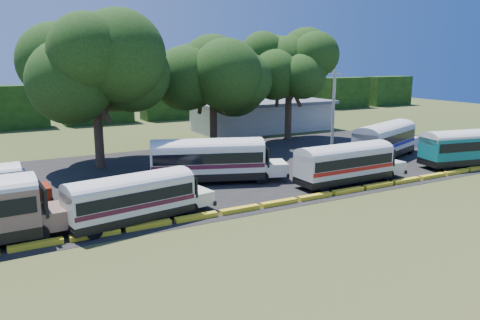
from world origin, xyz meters
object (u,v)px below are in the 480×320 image
bus_white_red (346,161)px  bus_teal (468,146)px  bus_cream_west (133,196)px  tree_west (94,62)px

bus_white_red → bus_teal: (13.75, -0.59, 0.13)m
bus_cream_west → tree_west: (1.52, 15.71, 7.61)m
bus_cream_west → bus_teal: 30.67m
bus_cream_west → bus_teal: size_ratio=0.88×
bus_teal → tree_west: 33.83m
bus_white_red → bus_teal: bus_teal is taller
bus_white_red → bus_teal: 13.76m
bus_cream_west → tree_west: 17.52m
bus_teal → tree_west: size_ratio=0.81×
bus_cream_west → bus_white_red: (16.92, 0.79, 0.12)m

